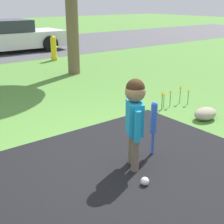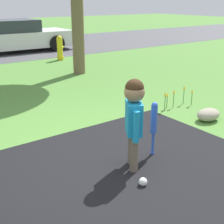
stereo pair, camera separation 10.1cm
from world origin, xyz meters
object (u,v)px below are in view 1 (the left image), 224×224
at_px(child, 135,112).
at_px(parked_car, 6,37).
at_px(baseball_bat, 154,121).
at_px(fire_hydrant, 54,48).
at_px(sports_ball, 145,181).

height_order(child, parked_car, parked_car).
distance_m(baseball_bat, fire_hydrant, 6.77).
bearing_deg(fire_hydrant, baseball_bat, -107.73).
height_order(sports_ball, fire_hydrant, fire_hydrant).
distance_m(child, sports_ball, 0.74).
bearing_deg(fire_hydrant, child, -110.57).
distance_m(baseball_bat, sports_ball, 0.81).
height_order(child, sports_ball, child).
bearing_deg(baseball_bat, child, -167.04).
height_order(baseball_bat, sports_ball, baseball_bat).
distance_m(sports_ball, fire_hydrant, 7.38).
relative_size(child, sports_ball, 11.72).
xyz_separation_m(baseball_bat, sports_ball, (-0.55, -0.45, -0.40)).
relative_size(baseball_bat, fire_hydrant, 0.90).
xyz_separation_m(fire_hydrant, parked_car, (-0.54, 2.57, 0.17)).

